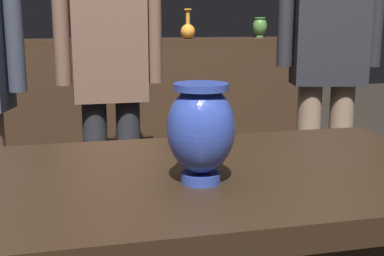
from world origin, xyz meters
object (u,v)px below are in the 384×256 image
vase_centerpiece (201,129)px  visitor_near_right (329,49)px  shelf_vase_left (11,28)px  shelf_vase_right (188,30)px  shelf_vase_far_right (260,26)px  shelf_vase_center (102,23)px  visitor_center_back (110,69)px

vase_centerpiece → visitor_near_right: size_ratio=0.12×
shelf_vase_left → shelf_vase_right: (1.04, -0.10, -0.01)m
vase_centerpiece → shelf_vase_right: size_ratio=1.06×
vase_centerpiece → shelf_vase_far_right: shelf_vase_far_right is taller
vase_centerpiece → shelf_vase_left: 2.39m
shelf_vase_right → shelf_vase_far_right: 0.54m
vase_centerpiece → shelf_vase_center: size_ratio=1.12×
shelf_vase_left → visitor_center_back: visitor_center_back is taller
shelf_vase_center → visitor_near_right: size_ratio=0.10×
visitor_near_right → shelf_vase_far_right: bearing=-81.6°
shelf_vase_left → shelf_vase_center: bearing=-10.3°
shelf_vase_right → visitor_near_right: (0.41, -1.01, -0.07)m
shelf_vase_right → shelf_vase_far_right: shelf_vase_right is taller
shelf_vase_left → visitor_near_right: (1.45, -1.11, -0.08)m
vase_centerpiece → shelf_vase_left: (-0.54, 2.32, 0.15)m
vase_centerpiece → visitor_near_right: (0.92, 1.22, 0.07)m
vase_centerpiece → visitor_near_right: visitor_near_right is taller
vase_centerpiece → shelf_vase_right: shelf_vase_right is taller
vase_centerpiece → shelf_vase_far_right: (1.02, 2.35, 0.16)m
visitor_near_right → visitor_center_back: bearing=3.5°
shelf_vase_right → visitor_center_back: visitor_center_back is taller
shelf_vase_left → visitor_near_right: visitor_near_right is taller
vase_centerpiece → shelf_vase_right: 2.28m
shelf_vase_left → visitor_center_back: 1.06m
shelf_vase_right → shelf_vase_far_right: bearing=13.6°
vase_centerpiece → shelf_vase_far_right: bearing=66.5°
shelf_vase_center → shelf_vase_left: bearing=169.7°
shelf_vase_right → visitor_near_right: size_ratio=0.11×
vase_centerpiece → shelf_vase_far_right: size_ratio=1.46×
shelf_vase_left → shelf_vase_center: 0.53m
shelf_vase_left → visitor_near_right: size_ratio=0.13×
shelf_vase_far_right → visitor_center_back: (-1.07, -0.96, -0.17)m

